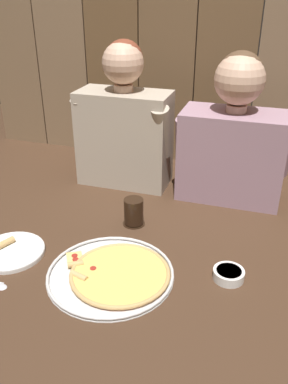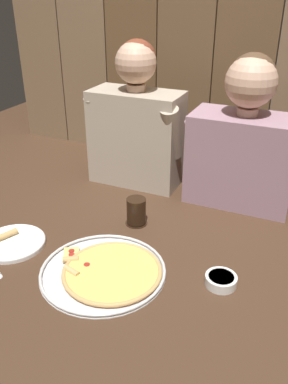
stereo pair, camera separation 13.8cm
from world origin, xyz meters
TOP-DOWN VIEW (x-y plane):
  - ground_plane at (0.00, 0.00)m, footprint 3.20×3.20m
  - pizza_tray at (-0.03, -0.14)m, footprint 0.40×0.40m
  - dinner_plate at (-0.41, -0.14)m, footprint 0.23×0.23m
  - drinking_glass at (-0.08, 0.17)m, footprint 0.08×0.08m
  - dipping_bowl at (0.31, -0.05)m, footprint 0.10×0.10m
  - diner_left at (-0.23, 0.51)m, footprint 0.43×0.21m
  - diner_right at (0.23, 0.51)m, footprint 0.46×0.22m
  - wooden_backdrop_wall at (-0.00, 0.84)m, footprint 2.19×0.03m

SIDE VIEW (x-z plane):
  - ground_plane at x=0.00m, z-range 0.00..0.00m
  - dinner_plate at x=-0.41m, z-range -0.01..0.03m
  - pizza_tray at x=-0.03m, z-range 0.00..0.02m
  - dipping_bowl at x=0.31m, z-range 0.00..0.03m
  - drinking_glass at x=-0.08m, z-range 0.00..0.10m
  - diner_right at x=0.23m, z-range -0.03..0.57m
  - diner_left at x=-0.23m, z-range -0.03..0.59m
  - wooden_backdrop_wall at x=0.00m, z-range 0.00..1.45m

